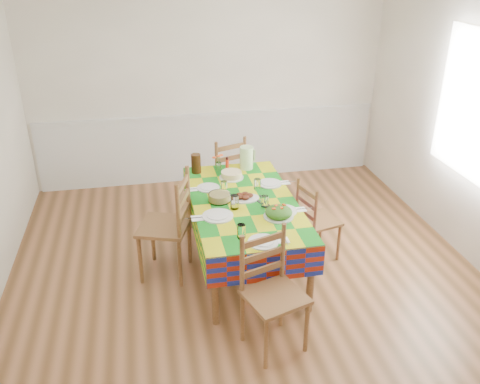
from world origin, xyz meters
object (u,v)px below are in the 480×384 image
dining_table (244,208)px  chair_far (225,175)px  chair_left (169,226)px  chair_right (315,221)px  meat_platter (244,197)px  chair_near (272,293)px  green_pitcher (246,158)px  tea_pitcher (196,163)px

dining_table → chair_far: chair_far is taller
chair_left → chair_right: size_ratio=1.25×
meat_platter → chair_far: (0.01, 1.10, -0.26)m
meat_platter → chair_near: chair_near is taller
meat_platter → chair_near: size_ratio=0.30×
chair_near → meat_platter: bearing=70.7°
dining_table → chair_far: size_ratio=1.90×
chair_far → chair_left: 1.36m
chair_far → green_pitcher: bearing=95.0°
dining_table → meat_platter: (0.01, 0.03, 0.10)m
chair_left → meat_platter: bearing=112.6°
green_pitcher → tea_pitcher: size_ratio=1.19×
green_pitcher → chair_right: 1.02m
tea_pitcher → chair_near: 1.94m
chair_near → chair_right: (0.74, 1.13, -0.07)m
tea_pitcher → chair_right: 1.38m
green_pitcher → chair_far: chair_far is taller
green_pitcher → chair_near: size_ratio=0.25×
dining_table → chair_left: chair_left is taller
dining_table → chair_right: (0.72, -0.01, -0.21)m
chair_near → chair_right: size_ratio=1.16×
dining_table → tea_pitcher: bearing=115.7°
chair_near → chair_left: (-0.70, 1.12, 0.04)m
dining_table → chair_left: (-0.71, -0.02, -0.11)m
tea_pitcher → chair_right: size_ratio=0.25×
chair_near → green_pitcher: bearing=65.7°
chair_left → dining_table: bearing=110.0°
meat_platter → green_pitcher: bearing=76.2°
chair_near → tea_pitcher: bearing=82.1°
chair_near → chair_left: chair_left is taller
chair_right → tea_pitcher: bearing=40.3°
chair_far → chair_right: size_ratio=1.14×
chair_right → meat_platter: bearing=71.8°
tea_pitcher → chair_left: 0.89m
dining_table → chair_right: chair_right is taller
tea_pitcher → chair_right: (1.08, -0.76, -0.39)m
meat_platter → chair_near: 1.19m
dining_table → meat_platter: bearing=79.0°
chair_left → chair_right: 1.44m
green_pitcher → chair_near: (-0.20, -1.89, -0.35)m
chair_far → chair_near: bearing=70.3°
green_pitcher → chair_far: (-0.17, 0.38, -0.36)m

